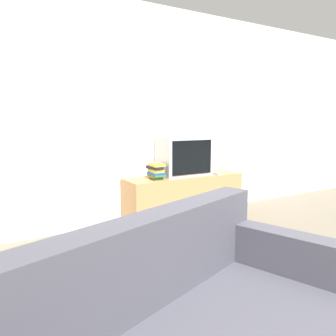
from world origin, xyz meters
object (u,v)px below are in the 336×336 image
Objects in this scene: television at (184,156)px; remote_on_stand at (216,173)px; tv_stand at (184,198)px; book_stack at (156,171)px.

television is 4.07× the size of remote_on_stand.
book_stack reaches higher than tv_stand.
tv_stand is 9.75× the size of remote_on_stand.
television is (0.01, 0.03, 0.52)m from tv_stand.
tv_stand is 0.51m from remote_on_stand.
tv_stand is 6.43× the size of book_stack.
television is 0.47m from book_stack.
tv_stand is 0.52m from television.
television is 2.68× the size of book_stack.
book_stack is (-0.44, -0.08, -0.15)m from television.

